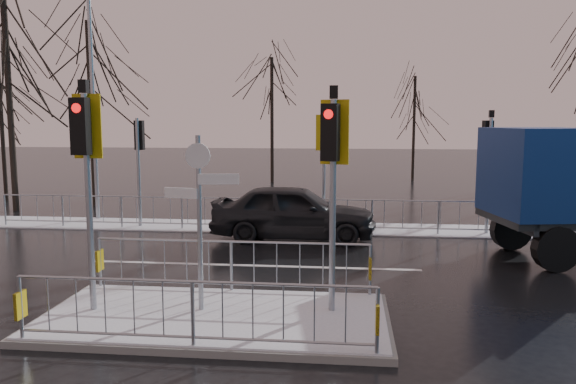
# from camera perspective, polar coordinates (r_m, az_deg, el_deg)

# --- Properties ---
(ground) EXTENTS (120.00, 120.00, 0.00)m
(ground) POSITION_cam_1_polar(r_m,az_deg,el_deg) (10.07, -7.39, -12.94)
(ground) COLOR black
(ground) RESTS_ON ground
(snow_verge) EXTENTS (30.00, 2.00, 0.04)m
(snow_verge) POSITION_cam_1_polar(r_m,az_deg,el_deg) (18.25, -1.07, -3.60)
(snow_verge) COLOR white
(snow_verge) RESTS_ON ground
(lane_markings) EXTENTS (8.00, 11.38, 0.01)m
(lane_markings) POSITION_cam_1_polar(r_m,az_deg,el_deg) (9.76, -7.86, -13.58)
(lane_markings) COLOR silver
(lane_markings) RESTS_ON ground
(traffic_island) EXTENTS (6.00, 3.04, 4.15)m
(traffic_island) POSITION_cam_1_polar(r_m,az_deg,el_deg) (9.95, -7.48, -10.80)
(traffic_island) COLOR slate
(traffic_island) RESTS_ON ground
(far_kerb_fixtures) EXTENTS (18.00, 0.65, 3.83)m
(far_kerb_fixtures) POSITION_cam_1_polar(r_m,az_deg,el_deg) (17.55, -0.33, -0.73)
(far_kerb_fixtures) COLOR #90969D
(far_kerb_fixtures) RESTS_ON ground
(car_far_lane) EXTENTS (4.78, 1.93, 1.63)m
(car_far_lane) POSITION_cam_1_polar(r_m,az_deg,el_deg) (16.40, 0.58, -2.02)
(car_far_lane) COLOR black
(car_far_lane) RESTS_ON ground
(tree_near_a) EXTENTS (4.75, 4.75, 8.97)m
(tree_near_a) POSITION_cam_1_polar(r_m,az_deg,el_deg) (24.01, -26.71, 12.86)
(tree_near_a) COLOR black
(tree_near_a) RESTS_ON ground
(tree_near_b) EXTENTS (4.00, 4.00, 7.55)m
(tree_near_b) POSITION_cam_1_polar(r_m,az_deg,el_deg) (24.04, -19.49, 10.89)
(tree_near_b) COLOR black
(tree_near_b) RESTS_ON ground
(tree_near_c) EXTENTS (3.50, 3.50, 6.61)m
(tree_near_c) POSITION_cam_1_polar(r_m,az_deg,el_deg) (27.07, -27.23, 8.69)
(tree_near_c) COLOR black
(tree_near_c) RESTS_ON ground
(tree_far_a) EXTENTS (3.75, 3.75, 7.08)m
(tree_far_a) POSITION_cam_1_polar(r_m,az_deg,el_deg) (31.49, -1.65, 9.77)
(tree_far_a) COLOR black
(tree_far_a) RESTS_ON ground
(tree_far_b) EXTENTS (3.25, 3.25, 6.14)m
(tree_far_b) POSITION_cam_1_polar(r_m,az_deg,el_deg) (33.39, 12.72, 8.35)
(tree_far_b) COLOR black
(tree_far_b) RESTS_ON ground
(street_lamp_left) EXTENTS (1.25, 0.18, 8.20)m
(street_lamp_left) POSITION_cam_1_polar(r_m,az_deg,el_deg) (20.62, -19.06, 9.75)
(street_lamp_left) COLOR #90969D
(street_lamp_left) RESTS_ON ground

